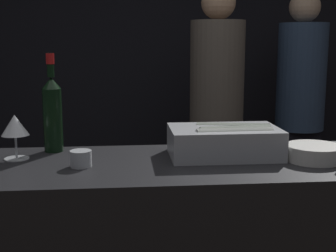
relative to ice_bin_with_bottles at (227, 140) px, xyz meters
The scene contains 8 objects.
wall_back_chalkboard 2.17m from the ice_bin_with_bottles, 95.74° to the left, with size 6.40×0.06×2.80m.
ice_bin_with_bottles is the anchor object (origin of this frame).
bowl_white 0.30m from the ice_bin_with_bottles, 17.92° to the right, with size 0.20×0.20×0.05m.
wine_glass 0.74m from the ice_bin_with_bottles, behind, with size 0.10×0.10×0.16m.
candle_votive 0.52m from the ice_bin_with_bottles, 169.28° to the right, with size 0.07×0.07×0.05m.
red_wine_bottle_burgundy 0.65m from the ice_bin_with_bottles, 167.67° to the left, with size 0.07×0.07×0.36m.
person_in_hoodie 1.75m from the ice_bin_with_bottles, 60.51° to the left, with size 0.33×0.33×1.74m.
person_blond_tee 1.29m from the ice_bin_with_bottles, 80.20° to the left, with size 0.34×0.34×1.74m.
Camera 1 is at (-0.15, -1.27, 1.41)m, focal length 50.00 mm.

